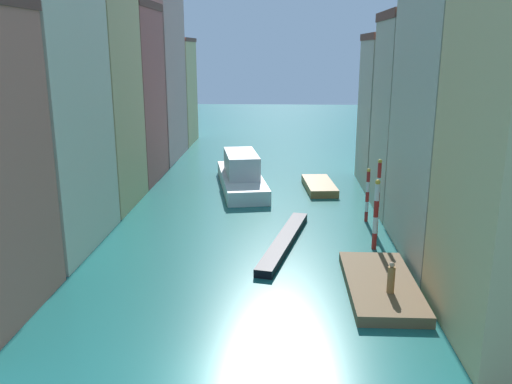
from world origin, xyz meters
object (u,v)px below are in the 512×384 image
waterfront_dock (381,285)px  vaporetto_white (241,174)px  mooring_pole_1 (378,197)px  person_on_dock (391,278)px  mooring_pole_0 (376,214)px  mooring_pole_2 (367,195)px  motorboat_0 (319,186)px  gondola_black (284,241)px

waterfront_dock → vaporetto_white: 22.28m
waterfront_dock → vaporetto_white: bearing=112.9°
mooring_pole_1 → person_on_dock: bearing=-95.6°
mooring_pole_1 → mooring_pole_0: bearing=-101.9°
mooring_pole_0 → mooring_pole_1: 2.57m
mooring_pole_2 → motorboat_0: mooring_pole_2 is taller
motorboat_0 → mooring_pole_1: bearing=-76.0°
mooring_pole_0 → waterfront_dock: bearing=-96.0°
person_on_dock → mooring_pole_1: (0.96, 9.77, 1.33)m
waterfront_dock → mooring_pole_1: (1.15, 8.39, 2.34)m
mooring_pole_0 → mooring_pole_2: 5.49m
waterfront_dock → person_on_dock: (0.19, -1.38, 1.00)m
vaporetto_white → gondola_black: (3.75, -14.19, -0.96)m
mooring_pole_1 → gondola_black: bearing=-161.1°
person_on_dock → motorboat_0: person_on_dock is taller
gondola_black → mooring_pole_1: bearing=18.9°
gondola_black → motorboat_0: motorboat_0 is taller
gondola_black → motorboat_0: 14.25m
mooring_pole_0 → motorboat_0: mooring_pole_0 is taller
waterfront_dock → mooring_pole_1: bearing=82.2°
mooring_pole_1 → mooring_pole_2: mooring_pole_1 is taller
mooring_pole_0 → vaporetto_white: mooring_pole_0 is taller
vaporetto_white → motorboat_0: size_ratio=2.00×
mooring_pole_0 → mooring_pole_2: (0.34, 5.48, -0.28)m
vaporetto_white → person_on_dock: bearing=-68.0°
mooring_pole_1 → motorboat_0: mooring_pole_1 is taller
waterfront_dock → mooring_pole_0: mooring_pole_0 is taller
mooring_pole_2 → mooring_pole_1: bearing=-86.4°
mooring_pole_1 → gondola_black: 6.83m
vaporetto_white → mooring_pole_2: bearing=-43.5°
waterfront_dock → motorboat_0: motorboat_0 is taller
mooring_pole_1 → motorboat_0: 12.41m
mooring_pole_1 → mooring_pole_2: (-0.19, 2.99, -0.64)m
mooring_pole_0 → gondola_black: bearing=175.6°
waterfront_dock → mooring_pole_1: size_ratio=1.52×
mooring_pole_1 → vaporetto_white: (-9.80, 12.12, -1.41)m
waterfront_dock → mooring_pole_2: size_ratio=2.02×
mooring_pole_0 → motorboat_0: (-2.42, 14.33, -1.93)m
mooring_pole_2 → waterfront_dock: bearing=-94.8°
waterfront_dock → motorboat_0: (-1.79, 20.23, 0.06)m
person_on_dock → mooring_pole_0: 7.36m
person_on_dock → vaporetto_white: (-8.84, 21.89, -0.07)m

